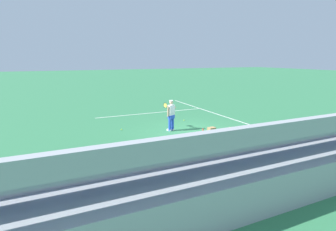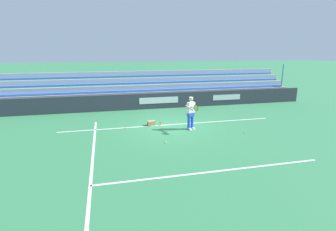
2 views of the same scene
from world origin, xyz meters
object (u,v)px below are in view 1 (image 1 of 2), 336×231
(tennis_ball_toward_net, at_px, (184,120))
(tennis_ball_by_box, at_px, (119,154))
(tennis_player, at_px, (171,115))
(tennis_ball_near_player, at_px, (230,127))
(tennis_ball_far_left, at_px, (122,129))
(water_bottle, at_px, (203,131))
(ball_box_cardboard, at_px, (212,130))

(tennis_ball_toward_net, bearing_deg, tennis_ball_by_box, -141.73)
(tennis_player, xyz_separation_m, tennis_ball_by_box, (-3.59, -2.48, -0.86))
(tennis_ball_near_player, bearing_deg, tennis_ball_far_left, 159.26)
(tennis_ball_toward_net, height_order, water_bottle, water_bottle)
(tennis_ball_by_box, relative_size, tennis_ball_toward_net, 1.00)
(ball_box_cardboard, relative_size, tennis_ball_far_left, 6.06)
(tennis_ball_far_left, bearing_deg, water_bottle, -31.41)
(tennis_ball_far_left, bearing_deg, tennis_ball_toward_net, 6.55)
(tennis_ball_toward_net, distance_m, water_bottle, 2.87)
(tennis_ball_by_box, height_order, water_bottle, water_bottle)
(tennis_ball_far_left, bearing_deg, tennis_player, -27.09)
(tennis_player, xyz_separation_m, water_bottle, (1.40, -1.10, -0.78))
(tennis_ball_toward_net, bearing_deg, water_bottle, -97.29)
(tennis_player, distance_m, tennis_ball_near_player, 3.57)
(ball_box_cardboard, height_order, tennis_ball_far_left, ball_box_cardboard)
(tennis_ball_near_player, height_order, tennis_ball_by_box, same)
(tennis_ball_toward_net, xyz_separation_m, water_bottle, (-0.36, -2.85, 0.08))
(ball_box_cardboard, xyz_separation_m, tennis_ball_near_player, (1.45, 0.26, -0.10))
(tennis_ball_toward_net, relative_size, water_bottle, 0.30)
(tennis_ball_toward_net, bearing_deg, tennis_ball_far_left, -173.45)
(tennis_ball_by_box, relative_size, water_bottle, 0.30)
(ball_box_cardboard, height_order, tennis_ball_near_player, ball_box_cardboard)
(water_bottle, bearing_deg, tennis_ball_by_box, -164.59)
(tennis_ball_near_player, xyz_separation_m, tennis_ball_by_box, (-6.93, -1.54, 0.00))
(tennis_ball_near_player, relative_size, tennis_ball_far_left, 1.00)
(tennis_player, bearing_deg, tennis_ball_far_left, 152.91)
(tennis_ball_by_box, height_order, tennis_ball_far_left, same)
(tennis_ball_by_box, bearing_deg, tennis_ball_toward_net, 38.27)
(tennis_player, bearing_deg, tennis_ball_toward_net, 44.75)
(tennis_player, xyz_separation_m, tennis_ball_near_player, (3.34, -0.94, -0.86))
(ball_box_cardboard, distance_m, tennis_ball_near_player, 1.48)
(tennis_ball_near_player, height_order, tennis_ball_far_left, same)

